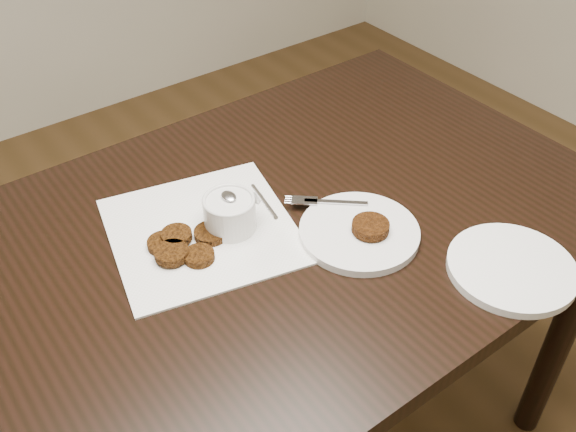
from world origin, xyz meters
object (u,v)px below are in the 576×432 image
object	(u,v)px
sauce_ramekin	(229,199)
plate_empty	(512,268)
napkin	(202,230)
plate_with_patty	(359,229)
table	(276,353)

from	to	relation	value
sauce_ramekin	plate_empty	world-z (taller)	sauce_ramekin
napkin	sauce_ramekin	bearing A→B (deg)	-28.43
napkin	sauce_ramekin	world-z (taller)	sauce_ramekin
napkin	plate_empty	bearing A→B (deg)	-47.56
plate_with_patty	table	bearing A→B (deg)	132.62
napkin	plate_with_patty	size ratio (longest dim) A/B	1.49
sauce_ramekin	plate_with_patty	size ratio (longest dim) A/B	0.60
sauce_ramekin	plate_with_patty	distance (m)	0.24
table	plate_with_patty	xyz separation A→B (m)	(0.11, -0.12, 0.39)
sauce_ramekin	plate_empty	xyz separation A→B (m)	(0.32, -0.37, -0.06)
napkin	plate_with_patty	world-z (taller)	plate_with_patty
sauce_ramekin	plate_empty	distance (m)	0.50
plate_with_patty	plate_empty	bearing A→B (deg)	-56.83
table	napkin	world-z (taller)	napkin
napkin	plate_empty	xyz separation A→B (m)	(0.36, -0.40, 0.01)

